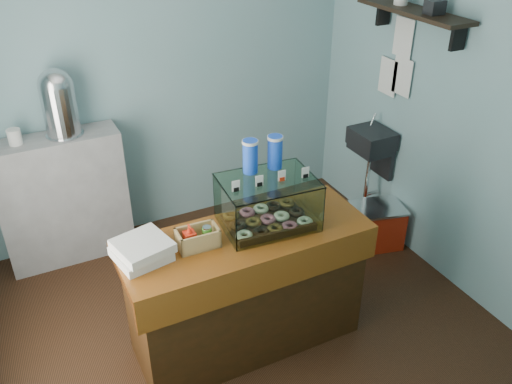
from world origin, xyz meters
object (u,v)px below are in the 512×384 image
counter (247,289)px  display_case (267,199)px  red_cooler (376,225)px  coffee_urn (58,101)px

counter → display_case: size_ratio=2.57×
counter → red_cooler: (1.51, 0.53, -0.26)m
counter → coffee_urn: bearing=116.6°
red_cooler → display_case: bearing=-147.9°
counter → red_cooler: counter is taller
display_case → red_cooler: size_ratio=1.23×
display_case → counter: bearing=-151.4°
display_case → red_cooler: 1.65m
counter → red_cooler: size_ratio=3.16×
counter → coffee_urn: size_ratio=3.03×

